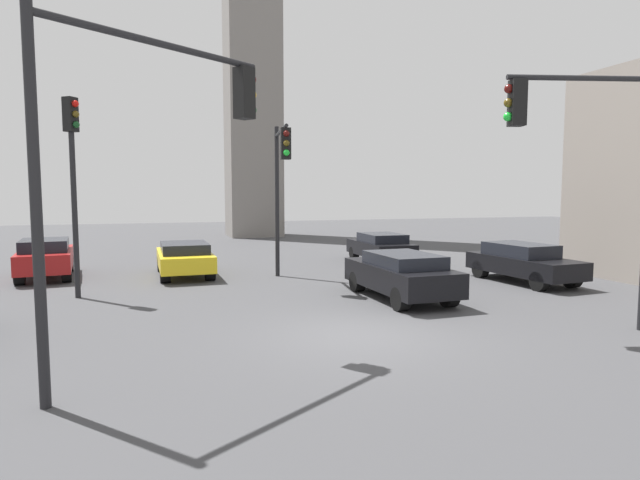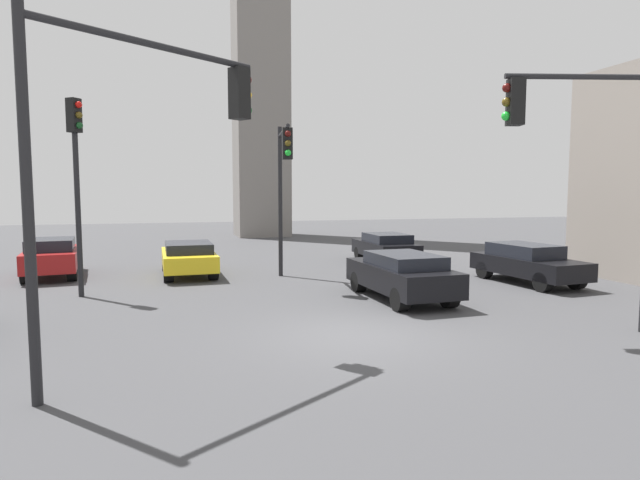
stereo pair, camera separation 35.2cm
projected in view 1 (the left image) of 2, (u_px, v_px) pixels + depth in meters
The scene contains 10 objects.
ground_plane at pixel (359, 335), 11.61m from camera, with size 93.66×93.66×0.00m, color #424244.
traffic_light_0 at pixel (588, 146), 11.59m from camera, with size 3.39×1.04×5.96m.
traffic_light_1 at pixel (151, 128), 8.77m from camera, with size 3.72×2.48×5.86m.
traffic_light_2 at pixel (281, 171), 18.20m from camera, with size 0.60×3.14×5.62m.
traffic_light_3 at pixel (73, 161), 15.39m from camera, with size 0.48×0.45×5.96m.
car_0 at pixel (523, 262), 18.43m from camera, with size 2.04×4.36×1.37m.
car_1 at pixel (45, 257), 19.34m from camera, with size 2.21×4.19×1.46m.
car_2 at pixel (401, 274), 15.52m from camera, with size 1.94×4.36×1.39m.
car_3 at pixel (184, 258), 19.86m from camera, with size 2.00×4.25×1.29m.
car_5 at pixel (381, 247), 23.94m from camera, with size 1.93×4.10×1.32m.
Camera 1 is at (-4.31, -10.56, 3.16)m, focal length 29.25 mm.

